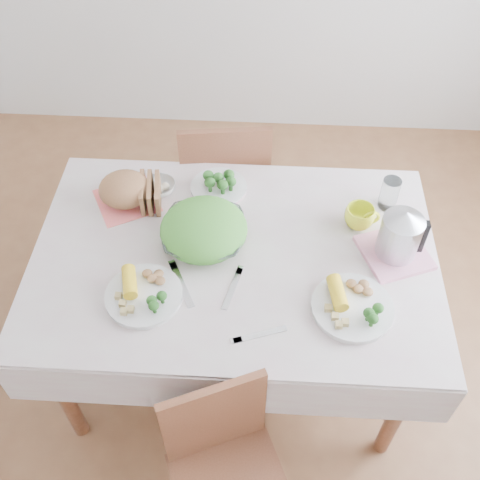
# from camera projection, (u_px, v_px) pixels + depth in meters

# --- Properties ---
(floor) EXTENTS (3.60, 3.60, 0.00)m
(floor) POSITION_uv_depth(u_px,v_px,m) (236.00, 356.00, 2.65)
(floor) COLOR brown
(floor) RESTS_ON ground
(dining_table) EXTENTS (1.40, 0.90, 0.75)m
(dining_table) POSITION_uv_depth(u_px,v_px,m) (235.00, 312.00, 2.37)
(dining_table) COLOR brown
(dining_table) RESTS_ON floor
(tablecloth) EXTENTS (1.50, 1.00, 0.01)m
(tablecloth) POSITION_uv_depth(u_px,v_px,m) (234.00, 255.00, 2.08)
(tablecloth) COLOR beige
(tablecloth) RESTS_ON dining_table
(chair_far) EXTENTS (0.47, 0.47, 0.92)m
(chair_far) POSITION_uv_depth(u_px,v_px,m) (225.00, 181.00, 2.77)
(chair_far) COLOR brown
(chair_far) RESTS_ON floor
(salad_bowl) EXTENTS (0.31, 0.31, 0.08)m
(salad_bowl) POSITION_uv_depth(u_px,v_px,m) (204.00, 234.00, 2.09)
(salad_bowl) COLOR white
(salad_bowl) RESTS_ON tablecloth
(dinner_plate_left) EXTENTS (0.29, 0.29, 0.02)m
(dinner_plate_left) POSITION_uv_depth(u_px,v_px,m) (144.00, 296.00, 1.94)
(dinner_plate_left) COLOR white
(dinner_plate_left) RESTS_ON tablecloth
(dinner_plate_right) EXTENTS (0.33, 0.33, 0.02)m
(dinner_plate_right) POSITION_uv_depth(u_px,v_px,m) (352.00, 308.00, 1.91)
(dinner_plate_right) COLOR white
(dinner_plate_right) RESTS_ON tablecloth
(broccoli_plate) EXTENTS (0.28, 0.28, 0.02)m
(broccoli_plate) POSITION_uv_depth(u_px,v_px,m) (219.00, 188.00, 2.30)
(broccoli_plate) COLOR beige
(broccoli_plate) RESTS_ON tablecloth
(napkin) EXTENTS (0.31, 0.31, 0.00)m
(napkin) POSITION_uv_depth(u_px,v_px,m) (127.00, 201.00, 2.26)
(napkin) COLOR #FF6E68
(napkin) RESTS_ON tablecloth
(bread_loaf) EXTENTS (0.24, 0.23, 0.12)m
(bread_loaf) POSITION_uv_depth(u_px,v_px,m) (125.00, 191.00, 2.22)
(bread_loaf) COLOR brown
(bread_loaf) RESTS_ON napkin
(fruit_bowl) EXTENTS (0.15, 0.15, 0.04)m
(fruit_bowl) POSITION_uv_depth(u_px,v_px,m) (160.00, 187.00, 2.28)
(fruit_bowl) COLOR white
(fruit_bowl) RESTS_ON tablecloth
(yellow_mug) EXTENTS (0.13, 0.13, 0.09)m
(yellow_mug) POSITION_uv_depth(u_px,v_px,m) (359.00, 217.00, 2.14)
(yellow_mug) COLOR yellow
(yellow_mug) RESTS_ON tablecloth
(glass_tumbler) EXTENTS (0.08, 0.08, 0.14)m
(glass_tumbler) POSITION_uv_depth(u_px,v_px,m) (389.00, 194.00, 2.19)
(glass_tumbler) COLOR white
(glass_tumbler) RESTS_ON tablecloth
(pink_tray) EXTENTS (0.30, 0.30, 0.02)m
(pink_tray) POSITION_uv_depth(u_px,v_px,m) (394.00, 253.00, 2.07)
(pink_tray) COLOR pink
(pink_tray) RESTS_ON tablecloth
(electric_kettle) EXTENTS (0.15, 0.15, 0.21)m
(electric_kettle) POSITION_uv_depth(u_px,v_px,m) (401.00, 232.00, 1.99)
(electric_kettle) COLOR #B2B5BA
(electric_kettle) RESTS_ON pink_tray
(fork_left) EXTENTS (0.12, 0.20, 0.00)m
(fork_left) POSITION_uv_depth(u_px,v_px,m) (181.00, 284.00, 1.98)
(fork_left) COLOR silver
(fork_left) RESTS_ON tablecloth
(fork_right) EXTENTS (0.07, 0.19, 0.00)m
(fork_right) POSITION_uv_depth(u_px,v_px,m) (232.00, 288.00, 1.97)
(fork_right) COLOR silver
(fork_right) RESTS_ON tablecloth
(knife) EXTENTS (0.18, 0.08, 0.00)m
(knife) POSITION_uv_depth(u_px,v_px,m) (260.00, 334.00, 1.85)
(knife) COLOR silver
(knife) RESTS_ON tablecloth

